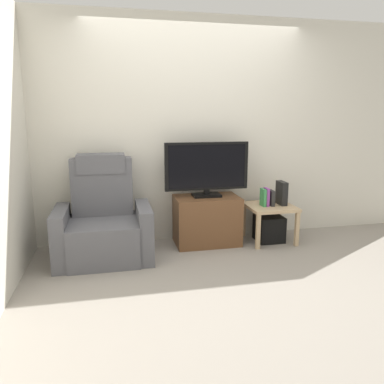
{
  "coord_description": "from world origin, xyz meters",
  "views": [
    {
      "loc": [
        -0.98,
        -3.24,
        1.52
      ],
      "look_at": [
        -0.17,
        0.5,
        0.7
      ],
      "focal_mm": 35.06,
      "sensor_mm": 36.0,
      "label": 1
    }
  ],
  "objects_px": {
    "television": "(207,168)",
    "book_middle": "(266,197)",
    "side_table": "(270,211)",
    "book_rightmost": "(271,198)",
    "tv_stand": "(207,220)",
    "recliner_armchair": "(103,223)",
    "subwoofer_box": "(269,228)",
    "game_console": "(282,193)",
    "book_leftmost": "(263,197)"
  },
  "relations": [
    {
      "from": "side_table",
      "to": "book_leftmost",
      "type": "bearing_deg",
      "value": -168.69
    },
    {
      "from": "subwoofer_box",
      "to": "game_console",
      "type": "height_order",
      "value": "game_console"
    },
    {
      "from": "recliner_armchair",
      "to": "television",
      "type": "bearing_deg",
      "value": 10.72
    },
    {
      "from": "recliner_armchair",
      "to": "book_rightmost",
      "type": "xyz_separation_m",
      "value": [
        1.93,
        0.09,
        0.16
      ]
    },
    {
      "from": "recliner_armchair",
      "to": "game_console",
      "type": "relative_size",
      "value": 3.9
    },
    {
      "from": "recliner_armchair",
      "to": "book_leftmost",
      "type": "bearing_deg",
      "value": 3.89
    },
    {
      "from": "book_middle",
      "to": "book_rightmost",
      "type": "xyz_separation_m",
      "value": [
        0.06,
        0.0,
        -0.01
      ]
    },
    {
      "from": "tv_stand",
      "to": "recliner_armchair",
      "type": "xyz_separation_m",
      "value": [
        -1.17,
        -0.18,
        0.09
      ]
    },
    {
      "from": "book_middle",
      "to": "game_console",
      "type": "xyz_separation_m",
      "value": [
        0.2,
        0.03,
        0.03
      ]
    },
    {
      "from": "side_table",
      "to": "game_console",
      "type": "xyz_separation_m",
      "value": [
        0.15,
        0.01,
        0.21
      ]
    },
    {
      "from": "tv_stand",
      "to": "book_rightmost",
      "type": "height_order",
      "value": "book_rightmost"
    },
    {
      "from": "book_middle",
      "to": "book_rightmost",
      "type": "relative_size",
      "value": 1.16
    },
    {
      "from": "book_rightmost",
      "to": "game_console",
      "type": "height_order",
      "value": "game_console"
    },
    {
      "from": "tv_stand",
      "to": "game_console",
      "type": "distance_m",
      "value": 0.95
    },
    {
      "from": "book_leftmost",
      "to": "game_console",
      "type": "relative_size",
      "value": 0.74
    },
    {
      "from": "recliner_armchair",
      "to": "side_table",
      "type": "relative_size",
      "value": 2.0
    },
    {
      "from": "book_middle",
      "to": "game_console",
      "type": "relative_size",
      "value": 0.77
    },
    {
      "from": "book_rightmost",
      "to": "television",
      "type": "bearing_deg",
      "value": 171.87
    },
    {
      "from": "tv_stand",
      "to": "book_leftmost",
      "type": "bearing_deg",
      "value": -7.76
    },
    {
      "from": "side_table",
      "to": "book_middle",
      "type": "distance_m",
      "value": 0.19
    },
    {
      "from": "television",
      "to": "book_leftmost",
      "type": "bearing_deg",
      "value": -9.38
    },
    {
      "from": "game_console",
      "to": "book_middle",
      "type": "bearing_deg",
      "value": -171.61
    },
    {
      "from": "side_table",
      "to": "book_middle",
      "type": "relative_size",
      "value": 2.53
    },
    {
      "from": "book_leftmost",
      "to": "book_middle",
      "type": "bearing_deg",
      "value": 0.0
    },
    {
      "from": "side_table",
      "to": "book_middle",
      "type": "xyz_separation_m",
      "value": [
        -0.06,
        -0.02,
        0.18
      ]
    },
    {
      "from": "recliner_armchair",
      "to": "subwoofer_box",
      "type": "relative_size",
      "value": 3.52
    },
    {
      "from": "tv_stand",
      "to": "game_console",
      "type": "relative_size",
      "value": 2.68
    },
    {
      "from": "television",
      "to": "book_middle",
      "type": "distance_m",
      "value": 0.79
    },
    {
      "from": "game_console",
      "to": "side_table",
      "type": "bearing_deg",
      "value": -176.05
    },
    {
      "from": "television",
      "to": "side_table",
      "type": "height_order",
      "value": "television"
    },
    {
      "from": "recliner_armchair",
      "to": "book_rightmost",
      "type": "bearing_deg",
      "value": 3.74
    },
    {
      "from": "book_rightmost",
      "to": "subwoofer_box",
      "type": "bearing_deg",
      "value": 96.57
    },
    {
      "from": "television",
      "to": "book_middle",
      "type": "bearing_deg",
      "value": -8.83
    },
    {
      "from": "recliner_armchair",
      "to": "side_table",
      "type": "xyz_separation_m",
      "value": [
        1.93,
        0.11,
        -0.0
      ]
    },
    {
      "from": "subwoofer_box",
      "to": "book_middle",
      "type": "xyz_separation_m",
      "value": [
        -0.06,
        -0.02,
        0.39
      ]
    },
    {
      "from": "book_middle",
      "to": "book_rightmost",
      "type": "bearing_deg",
      "value": 0.0
    },
    {
      "from": "tv_stand",
      "to": "subwoofer_box",
      "type": "height_order",
      "value": "tv_stand"
    },
    {
      "from": "subwoofer_box",
      "to": "book_middle",
      "type": "distance_m",
      "value": 0.4
    },
    {
      "from": "television",
      "to": "subwoofer_box",
      "type": "distance_m",
      "value": 1.06
    },
    {
      "from": "tv_stand",
      "to": "recliner_armchair",
      "type": "distance_m",
      "value": 1.19
    },
    {
      "from": "tv_stand",
      "to": "subwoofer_box",
      "type": "relative_size",
      "value": 2.42
    },
    {
      "from": "side_table",
      "to": "book_rightmost",
      "type": "height_order",
      "value": "book_rightmost"
    },
    {
      "from": "book_middle",
      "to": "book_leftmost",
      "type": "bearing_deg",
      "value": 180.0
    },
    {
      "from": "book_middle",
      "to": "tv_stand",
      "type": "bearing_deg",
      "value": 172.7
    },
    {
      "from": "book_leftmost",
      "to": "subwoofer_box",
      "type": "bearing_deg",
      "value": 11.31
    },
    {
      "from": "television",
      "to": "recliner_armchair",
      "type": "bearing_deg",
      "value": -170.25
    },
    {
      "from": "tv_stand",
      "to": "subwoofer_box",
      "type": "xyz_separation_m",
      "value": [
        0.75,
        -0.07,
        -0.13
      ]
    },
    {
      "from": "book_leftmost",
      "to": "game_console",
      "type": "xyz_separation_m",
      "value": [
        0.24,
        0.03,
        0.04
      ]
    },
    {
      "from": "book_middle",
      "to": "book_rightmost",
      "type": "distance_m",
      "value": 0.06
    },
    {
      "from": "television",
      "to": "subwoofer_box",
      "type": "bearing_deg",
      "value": -6.66
    }
  ]
}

